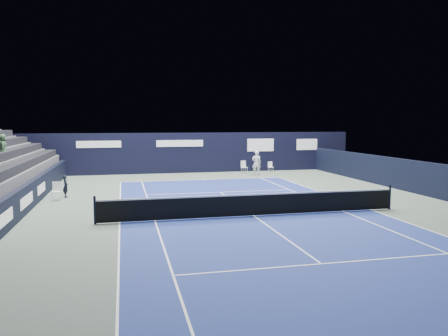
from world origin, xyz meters
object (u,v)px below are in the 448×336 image
object	(u,v)px
line_judge_chair	(56,190)
tennis_net	(254,204)
folding_chair_back_b	(270,166)
folding_chair_back_a	(244,165)
tennis_player	(257,163)

from	to	relation	value
line_judge_chair	tennis_net	bearing A→B (deg)	-31.48
folding_chair_back_b	folding_chair_back_a	bearing A→B (deg)	-179.29
folding_chair_back_b	tennis_player	bearing A→B (deg)	-136.80
line_judge_chair	tennis_net	distance (m)	10.43
folding_chair_back_b	tennis_net	bearing A→B (deg)	-115.17
tennis_net	line_judge_chair	bearing A→B (deg)	145.65
folding_chair_back_b	line_judge_chair	size ratio (longest dim) A/B	0.88
folding_chair_back_b	tennis_net	size ratio (longest dim) A/B	0.06
line_judge_chair	tennis_net	world-z (taller)	tennis_net
folding_chair_back_b	line_judge_chair	bearing A→B (deg)	-150.66
line_judge_chair	tennis_player	distance (m)	15.06
folding_chair_back_a	tennis_player	distance (m)	1.78
tennis_player	folding_chair_back_b	bearing A→B (deg)	46.82
folding_chair_back_b	tennis_player	size ratio (longest dim) A/B	0.45
folding_chair_back_a	tennis_player	bearing A→B (deg)	-83.15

